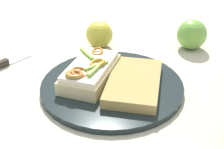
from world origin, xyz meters
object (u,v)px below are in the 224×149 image
(plate, at_px, (112,85))
(apple_3, at_px, (192,34))
(knife, at_px, (4,64))
(sandwich, at_px, (90,71))
(apple_2, at_px, (99,34))
(bread_slice_side, at_px, (134,82))

(plate, distance_m, apple_3, 0.30)
(apple_3, distance_m, knife, 0.49)
(sandwich, bearing_deg, apple_3, -35.88)
(plate, height_order, apple_2, apple_2)
(plate, xyz_separation_m, apple_3, (-0.21, 0.21, 0.03))
(bread_slice_side, distance_m, apple_2, 0.24)
(apple_2, bearing_deg, knife, -62.75)
(apple_3, bearing_deg, knife, -76.55)
(apple_3, height_order, knife, apple_3)
(apple_2, distance_m, knife, 0.26)
(apple_2, xyz_separation_m, knife, (0.12, -0.23, -0.03))
(plate, relative_size, apple_2, 4.16)
(plate, xyz_separation_m, bread_slice_side, (0.01, 0.05, 0.02))
(apple_3, bearing_deg, sandwich, -53.22)
(sandwich, height_order, knife, sandwich)
(sandwich, height_order, bread_slice_side, sandwich)
(plate, relative_size, apple_3, 3.79)
(plate, height_order, sandwich, sandwich)
(plate, relative_size, sandwich, 1.67)
(sandwich, xyz_separation_m, apple_2, (-0.20, 0.01, 0.00))
(bread_slice_side, distance_m, apple_3, 0.28)
(sandwich, relative_size, apple_2, 2.49)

